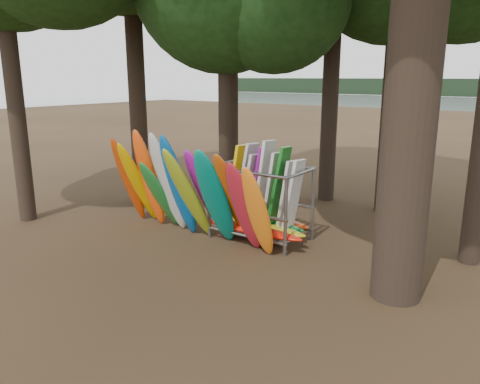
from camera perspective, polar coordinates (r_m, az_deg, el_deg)
The scene contains 3 objects.
ground at distance 12.37m, azimuth -4.76°, elevation -7.56°, with size 120.00×120.00×0.00m, color #47331E.
kayak_row at distance 13.20m, azimuth -6.57°, elevation 0.04°, with size 5.81×2.25×3.17m.
storage_rack at distance 13.20m, azimuth 2.54°, elevation -1.59°, with size 3.24×1.55×2.84m.
Camera 1 is at (7.51, -8.73, 4.52)m, focal length 35.00 mm.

